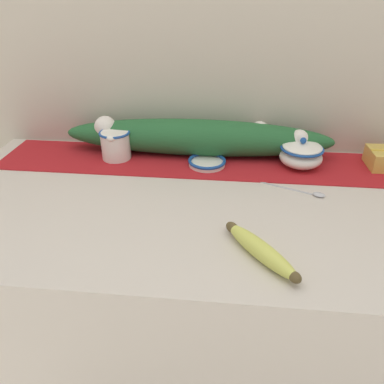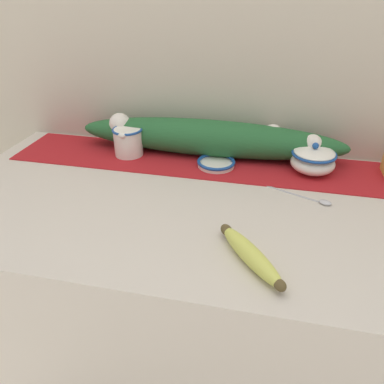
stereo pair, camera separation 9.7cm
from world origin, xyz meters
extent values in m
cube|color=beige|center=(0.00, 0.00, 0.44)|extent=(1.42, 0.74, 0.88)
cube|color=#B7AD99|center=(0.00, 0.39, 1.20)|extent=(2.22, 0.04, 2.40)
cube|color=#A8191E|center=(0.00, 0.24, 0.88)|extent=(1.30, 0.24, 0.00)
cylinder|color=white|center=(-0.27, 0.24, 0.93)|extent=(0.10, 0.10, 0.09)
torus|color=#194793|center=(-0.27, 0.24, 0.97)|extent=(0.10, 0.10, 0.01)
torus|color=white|center=(-0.27, 0.30, 0.93)|extent=(0.05, 0.01, 0.05)
ellipsoid|color=white|center=(-0.27, 0.20, 0.97)|extent=(0.03, 0.02, 0.02)
ellipsoid|color=white|center=(0.34, 0.24, 0.91)|extent=(0.14, 0.14, 0.06)
torus|color=#194793|center=(0.34, 0.24, 0.94)|extent=(0.14, 0.14, 0.01)
ellipsoid|color=white|center=(0.34, 0.24, 0.95)|extent=(0.12, 0.12, 0.02)
sphere|color=#194793|center=(0.34, 0.24, 0.97)|extent=(0.02, 0.02, 0.02)
cylinder|color=white|center=(0.04, 0.22, 0.89)|extent=(0.12, 0.12, 0.01)
torus|color=#194793|center=(0.04, 0.22, 0.90)|extent=(0.12, 0.12, 0.01)
ellipsoid|color=#CCD156|center=(0.19, -0.23, 0.90)|extent=(0.17, 0.20, 0.04)
ellipsoid|color=brown|center=(0.13, -0.15, 0.90)|extent=(0.04, 0.04, 0.02)
ellipsoid|color=brown|center=(0.25, -0.31, 0.90)|extent=(0.04, 0.04, 0.02)
cube|color=#B7B7BC|center=(0.28, 0.09, 0.88)|extent=(0.15, 0.06, 0.00)
ellipsoid|color=#B7B7BC|center=(0.37, 0.05, 0.88)|extent=(0.04, 0.04, 0.01)
ellipsoid|color=#235B2D|center=(0.00, 0.30, 0.94)|extent=(0.91, 0.13, 0.12)
sphere|color=silver|center=(-0.31, 0.29, 0.97)|extent=(0.07, 0.07, 0.07)
sphere|color=silver|center=(-0.19, 0.31, 0.96)|extent=(0.06, 0.06, 0.06)
sphere|color=silver|center=(-0.06, 0.30, 0.97)|extent=(0.06, 0.06, 0.06)
sphere|color=silver|center=(0.06, 0.28, 0.96)|extent=(0.07, 0.07, 0.07)
sphere|color=silver|center=(0.21, 0.32, 0.96)|extent=(0.07, 0.07, 0.07)
sphere|color=silver|center=(0.33, 0.28, 0.96)|extent=(0.06, 0.06, 0.06)
camera|label=1|loc=(0.11, -0.88, 1.42)|focal=35.00mm
camera|label=2|loc=(0.20, -0.87, 1.42)|focal=35.00mm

